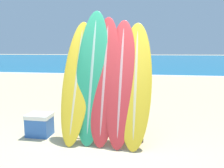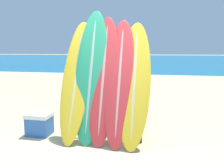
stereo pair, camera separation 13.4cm
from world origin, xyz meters
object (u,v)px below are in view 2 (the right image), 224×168
object	(u,v)px
surfboard_rack	(103,115)
surfboard_slot_4	(134,82)
surfboard_slot_3	(120,80)
person_mid_beach	(95,65)
person_near_water	(124,67)
surfboard_slot_1	(91,74)
surfboard_slot_2	(103,78)
cooler_box	(39,124)
person_far_left	(123,64)
surfboard_slot_0	(76,79)

from	to	relation	value
surfboard_rack	surfboard_slot_4	size ratio (longest dim) A/B	0.65
surfboard_slot_3	person_mid_beach	xyz separation A→B (m)	(-2.08, 5.75, -0.14)
surfboard_slot_4	person_near_water	world-z (taller)	surfboard_slot_4
person_mid_beach	surfboard_slot_1	bearing A→B (deg)	178.07
surfboard_slot_2	cooler_box	xyz separation A→B (m)	(-1.27, -0.07, -0.93)
surfboard_slot_4	person_mid_beach	size ratio (longest dim) A/B	1.21
surfboard_slot_3	person_mid_beach	size ratio (longest dim) A/B	1.24
surfboard_slot_3	cooler_box	distance (m)	1.81
person_far_left	surfboard_slot_3	bearing A→B (deg)	77.26
surfboard_slot_0	cooler_box	size ratio (longest dim) A/B	4.82
surfboard_slot_4	person_far_left	size ratio (longest dim) A/B	1.25
surfboard_slot_0	surfboard_slot_3	size ratio (longest dim) A/B	0.99
surfboard_slot_2	person_far_left	bearing A→B (deg)	95.52
surfboard_rack	person_far_left	size ratio (longest dim) A/B	0.82
surfboard_slot_3	person_mid_beach	distance (m)	6.12
person_near_water	person_mid_beach	size ratio (longest dim) A/B	0.97
surfboard_slot_0	surfboard_slot_2	xyz separation A→B (m)	(0.52, -0.00, 0.04)
surfboard_rack	person_mid_beach	bearing A→B (deg)	107.20
surfboard_slot_4	person_far_left	xyz separation A→B (m)	(-1.30, 7.60, -0.14)
surfboard_slot_0	surfboard_slot_3	world-z (taller)	surfboard_slot_3
surfboard_slot_2	surfboard_slot_4	bearing A→B (deg)	-1.01
surfboard_rack	surfboard_slot_0	distance (m)	0.83
surfboard_rack	person_mid_beach	size ratio (longest dim) A/B	0.79
surfboard_slot_2	surfboard_slot_3	size ratio (longest dim) A/B	1.03
surfboard_slot_0	surfboard_slot_1	distance (m)	0.30
surfboard_slot_0	person_far_left	distance (m)	7.59
surfboard_slot_3	person_near_water	bearing A→B (deg)	97.24
surfboard_slot_4	cooler_box	bearing A→B (deg)	-178.18
surfboard_slot_3	surfboard_slot_4	world-z (taller)	surfboard_slot_3
surfboard_rack	person_mid_beach	xyz separation A→B (m)	(-1.80, 5.82, 0.50)
person_far_left	person_near_water	bearing A→B (deg)	78.49
surfboard_slot_2	person_near_water	xyz separation A→B (m)	(-0.39, 5.39, -0.19)
surfboard_slot_0	person_far_left	xyz separation A→B (m)	(-0.21, 7.59, -0.16)
surfboard_slot_4	surfboard_slot_0	bearing A→B (deg)	179.29
surfboard_rack	person_near_water	world-z (taller)	person_near_water
person_near_water	surfboard_slot_2	bearing A→B (deg)	-9.69
person_near_water	cooler_box	distance (m)	5.58
surfboard_slot_3	person_far_left	xyz separation A→B (m)	(-1.03, 7.60, -0.17)
cooler_box	surfboard_slot_0	bearing A→B (deg)	5.44
surfboard_slot_1	cooler_box	bearing A→B (deg)	-175.31
surfboard_slot_4	cooler_box	distance (m)	2.03
surfboard_slot_2	surfboard_slot_3	distance (m)	0.30
surfboard_slot_0	person_near_water	size ratio (longest dim) A/B	1.27
person_near_water	surfboard_slot_4	bearing A→B (deg)	-3.83
surfboard_slot_4	person_near_water	xyz separation A→B (m)	(-0.95, 5.40, -0.13)
surfboard_slot_1	surfboard_slot_2	size ratio (longest dim) A/B	1.05
surfboard_slot_1	surfboard_slot_4	bearing A→B (deg)	-1.94
surfboard_rack	cooler_box	size ratio (longest dim) A/B	3.08
surfboard_slot_1	surfboard_slot_4	xyz separation A→B (m)	(0.80, -0.03, -0.12)
surfboard_slot_2	surfboard_rack	bearing A→B (deg)	-77.48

